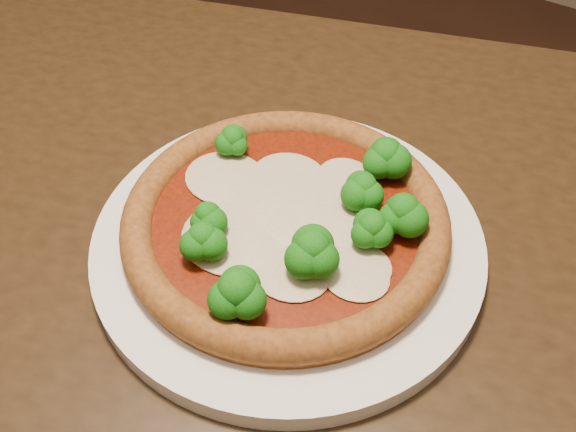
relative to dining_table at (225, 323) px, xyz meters
The scene contains 3 objects.
dining_table is the anchor object (origin of this frame).
plate 0.13m from the dining_table, 41.05° to the left, with size 0.32×0.32×0.02m, color silver.
pizza 0.15m from the dining_table, 43.53° to the left, with size 0.27×0.27×0.06m.
Camera 1 is at (0.35, -0.32, 1.17)m, focal length 40.00 mm.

